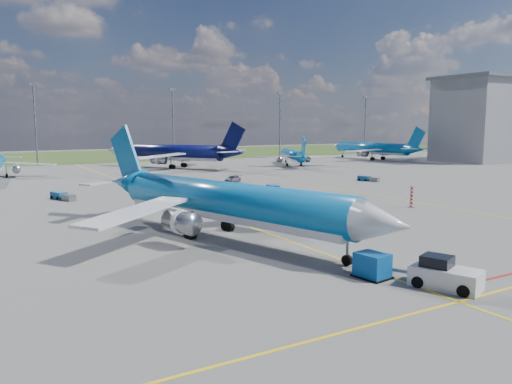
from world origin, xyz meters
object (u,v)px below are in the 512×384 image
baggage_tug_w (275,189)px  baggage_tug_c (62,196)px  service_car_b (169,203)px  bg_jet_ne (293,165)px  service_car_c (233,179)px  bg_jet_ene (372,160)px  uld_container (372,265)px  warning_post (412,196)px  main_airliner (228,239)px  pushback_tug (444,275)px  bg_jet_n (169,168)px  baggage_tug_e (368,179)px

baggage_tug_w → baggage_tug_c: size_ratio=0.98×
service_car_b → baggage_tug_c: bearing=34.5°
bg_jet_ne → service_car_c: bg_jet_ne is taller
bg_jet_ene → uld_container: bearing=42.4°
warning_post → service_car_b: size_ratio=0.62×
main_airliner → uld_container: (3.55, -16.70, 0.92)m
pushback_tug → uld_container: (-2.71, 4.24, 0.03)m
bg_jet_n → pushback_tug: bg_jet_n is taller
main_airliner → baggage_tug_c: 37.56m
uld_container → service_car_c: (19.72, 60.54, -0.25)m
baggage_tug_w → baggage_tug_e: bearing=17.5°
bg_jet_n → baggage_tug_e: bearing=79.9°
baggage_tug_w → baggage_tug_e: (25.21, 4.78, -0.04)m
warning_post → uld_container: 34.56m
warning_post → main_airliner: bearing=-171.5°
warning_post → service_car_c: 39.94m
main_airliner → bg_jet_n: bearing=57.0°
main_airliner → uld_container: bearing=-94.7°
baggage_tug_w → baggage_tug_e: size_ratio=1.08×
warning_post → bg_jet_ne: (26.40, 68.00, -1.50)m
main_airliner → baggage_tug_w: 35.54m
bg_jet_ne → pushback_tug: bearing=84.4°
warning_post → service_car_c: warning_post is taller
bg_jet_ene → service_car_b: 108.54m
uld_container → baggage_tug_w: bearing=58.0°
bg_jet_ene → main_airliner: (-93.23, -79.47, 0.00)m
bg_jet_ene → pushback_tug: size_ratio=6.20×
bg_jet_n → baggage_tug_w: bg_jet_n is taller
main_airliner → baggage_tug_c: size_ratio=8.19×
pushback_tug → baggage_tug_w: 50.98m
pushback_tug → baggage_tug_w: pushback_tug is taller
warning_post → service_car_c: bearing=100.8°
bg_jet_n → uld_container: bearing=43.2°
baggage_tug_w → baggage_tug_c: (-32.63, 8.93, 0.01)m
warning_post → baggage_tug_e: (17.20, 27.47, -1.03)m
bg_jet_ene → service_car_c: (-69.96, -35.63, 0.67)m
warning_post → service_car_b: bearing=150.3°
pushback_tug → bg_jet_n: bearing=58.8°
bg_jet_ne → baggage_tug_c: 76.27m
bg_jet_n → service_car_b: (-22.68, -61.74, 0.67)m
warning_post → baggage_tug_c: bearing=142.1°
service_car_b → baggage_tug_e: bearing=-79.8°
bg_jet_ene → baggage_tug_e: size_ratio=8.71×
service_car_c → main_airliner: bearing=-64.3°
baggage_tug_c → baggage_tug_e: bearing=-26.9°
baggage_tug_w → baggage_tug_c: bearing=171.5°
baggage_tug_w → main_airliner: bearing=-123.0°
pushback_tug → bg_jet_ne: bearing=40.1°
bg_jet_n → baggage_tug_c: bearing=18.8°
bg_jet_ne → service_car_b: bearing=65.7°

